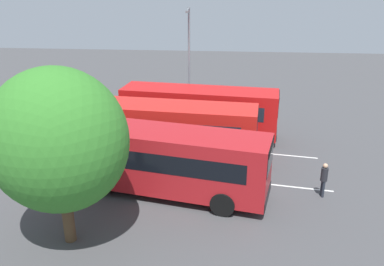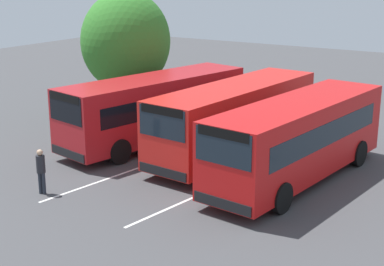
% 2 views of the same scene
% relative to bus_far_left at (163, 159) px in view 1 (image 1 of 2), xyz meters
% --- Properties ---
extents(ground_plane, '(74.14, 74.14, 0.00)m').
position_rel_bus_far_left_xyz_m(ground_plane, '(0.37, 3.88, -1.75)').
color(ground_plane, '#424244').
extents(bus_far_left, '(10.13, 4.35, 3.14)m').
position_rel_bus_far_left_xyz_m(bus_far_left, '(0.00, 0.00, 0.00)').
color(bus_far_left, '#AD191E').
rests_on(bus_far_left, ground).
extents(bus_center_left, '(10.02, 3.30, 3.14)m').
position_rel_bus_far_left_xyz_m(bus_center_left, '(-0.36, 4.05, 0.00)').
color(bus_center_left, red).
rests_on(bus_center_left, ground).
extents(bus_center_right, '(10.06, 3.54, 3.14)m').
position_rel_bus_far_left_xyz_m(bus_center_right, '(1.11, 7.57, 0.00)').
color(bus_center_right, red).
rests_on(bus_center_right, ground).
extents(pedestrian, '(0.37, 0.37, 1.70)m').
position_rel_bus_far_left_xyz_m(pedestrian, '(7.45, 0.32, -0.74)').
color(pedestrian, '#232833').
rests_on(pedestrian, ground).
extents(street_lamp, '(0.30, 2.55, 7.81)m').
position_rel_bus_far_left_xyz_m(street_lamp, '(-0.01, 11.85, 2.76)').
color(street_lamp, gray).
rests_on(street_lamp, ground).
extents(depot_tree, '(5.07, 4.56, 6.87)m').
position_rel_bus_far_left_xyz_m(depot_tree, '(-3.06, -4.08, 2.45)').
color(depot_tree, '#4C3823').
rests_on(depot_tree, ground).
extents(lane_stripe_outer_left, '(15.53, 2.34, 0.01)m').
position_rel_bus_far_left_xyz_m(lane_stripe_outer_left, '(0.37, 1.95, -1.74)').
color(lane_stripe_outer_left, silver).
rests_on(lane_stripe_outer_left, ground).
extents(lane_stripe_inner_left, '(15.53, 2.34, 0.01)m').
position_rel_bus_far_left_xyz_m(lane_stripe_inner_left, '(0.37, 5.81, -1.74)').
color(lane_stripe_inner_left, silver).
rests_on(lane_stripe_inner_left, ground).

